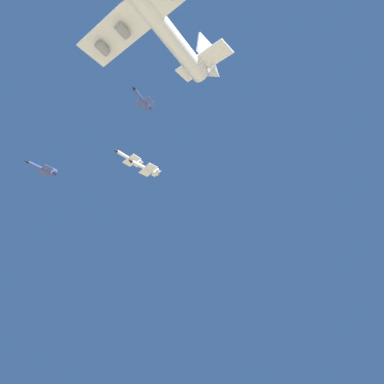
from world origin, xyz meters
TOP-DOWN VIEW (x-y plane):
  - carrier_jet at (20.83, 38.50)m, footprint 55.49×66.88m
  - chase_jet_lead at (33.95, -13.58)m, footprint 9.02×15.18m
  - chase_jet_left_wing at (80.78, -27.03)m, footprint 12.16×13.43m
  - chase_jet_right_wing at (31.72, -21.52)m, footprint 12.85×12.82m
  - chase_jet_trailing at (41.05, -27.11)m, footprint 11.86×13.66m

SIDE VIEW (x-z plane):
  - chase_jet_right_wing at x=31.72m, z-range 105.87..109.87m
  - chase_jet_left_wing at x=80.78m, z-range 114.33..118.33m
  - chase_jet_trailing at x=41.05m, z-range 117.09..121.09m
  - carrier_jet at x=20.83m, z-range 113.60..134.21m
  - chase_jet_lead at x=33.95m, z-range 140.06..144.06m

